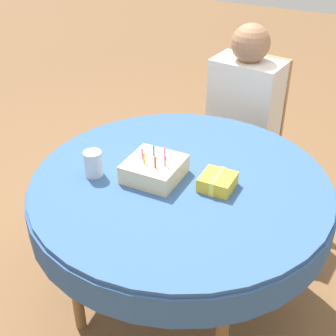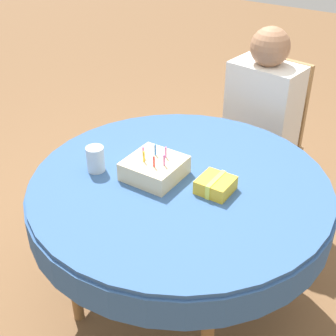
{
  "view_description": "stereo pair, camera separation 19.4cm",
  "coord_description": "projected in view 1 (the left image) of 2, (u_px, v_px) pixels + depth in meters",
  "views": [
    {
      "loc": [
        0.68,
        -1.47,
        1.82
      ],
      "look_at": [
        -0.05,
        -0.01,
        0.78
      ],
      "focal_mm": 50.0,
      "sensor_mm": 36.0,
      "label": 1
    },
    {
      "loc": [
        0.85,
        -1.37,
        1.82
      ],
      "look_at": [
        -0.05,
        -0.01,
        0.78
      ],
      "focal_mm": 50.0,
      "sensor_mm": 36.0,
      "label": 2
    }
  ],
  "objects": [
    {
      "name": "chair",
      "position": [
        247.0,
        130.0,
        2.84
      ],
      "size": [
        0.44,
        0.44,
        0.93
      ],
      "rotation": [
        0.0,
        0.0,
        -0.12
      ],
      "color": "#A37A4C",
      "rests_on": "ground_plane"
    },
    {
      "name": "ground_plane",
      "position": [
        178.0,
        300.0,
        2.35
      ],
      "size": [
        12.0,
        12.0,
        0.0
      ],
      "primitive_type": "plane",
      "color": "brown"
    },
    {
      "name": "drinking_glass",
      "position": [
        93.0,
        164.0,
        1.95
      ],
      "size": [
        0.08,
        0.08,
        0.11
      ],
      "color": "silver",
      "rests_on": "dining_table"
    },
    {
      "name": "person",
      "position": [
        243.0,
        106.0,
        2.66
      ],
      "size": [
        0.41,
        0.36,
        1.15
      ],
      "rotation": [
        0.0,
        0.0,
        -0.12
      ],
      "color": "#9E7051",
      "rests_on": "ground_plane"
    },
    {
      "name": "birthday_cake",
      "position": [
        154.0,
        169.0,
        1.95
      ],
      "size": [
        0.22,
        0.22,
        0.13
      ],
      "color": "beige",
      "rests_on": "dining_table"
    },
    {
      "name": "gift_box",
      "position": [
        218.0,
        182.0,
        1.89
      ],
      "size": [
        0.13,
        0.14,
        0.06
      ],
      "color": "gold",
      "rests_on": "dining_table"
    },
    {
      "name": "dining_table",
      "position": [
        180.0,
        196.0,
        2.0
      ],
      "size": [
        1.28,
        1.28,
        0.73
      ],
      "color": "#335689",
      "rests_on": "ground_plane"
    }
  ]
}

